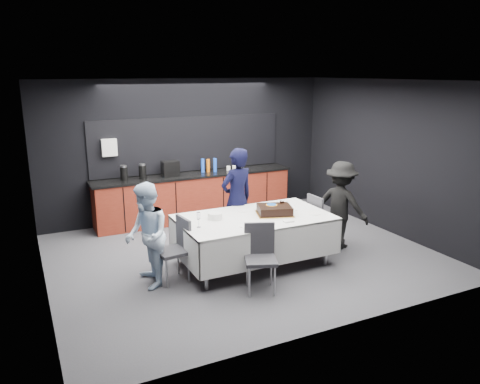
% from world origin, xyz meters
% --- Properties ---
extents(ground, '(6.00, 6.00, 0.00)m').
position_xyz_m(ground, '(0.00, 0.00, 0.00)').
color(ground, '#47474C').
rests_on(ground, ground).
extents(room_shell, '(6.04, 5.04, 2.82)m').
position_xyz_m(room_shell, '(0.00, 0.00, 1.86)').
color(room_shell, white).
rests_on(room_shell, ground).
extents(kitchenette, '(4.10, 0.64, 2.05)m').
position_xyz_m(kitchenette, '(-0.02, 2.22, 0.54)').
color(kitchenette, maroon).
rests_on(kitchenette, ground).
extents(party_table, '(2.32, 1.32, 0.78)m').
position_xyz_m(party_table, '(0.00, -0.40, 0.64)').
color(party_table, '#99999E').
rests_on(party_table, ground).
extents(cake_assembly, '(0.66, 0.59, 0.17)m').
position_xyz_m(cake_assembly, '(0.34, -0.43, 0.85)').
color(cake_assembly, gold).
rests_on(cake_assembly, party_table).
extents(plate_stack, '(0.22, 0.22, 0.10)m').
position_xyz_m(plate_stack, '(-0.59, -0.26, 0.83)').
color(plate_stack, white).
rests_on(plate_stack, party_table).
extents(loose_plate_near, '(0.22, 0.22, 0.01)m').
position_xyz_m(loose_plate_near, '(-0.31, -0.76, 0.78)').
color(loose_plate_near, white).
rests_on(loose_plate_near, party_table).
extents(loose_plate_right_a, '(0.19, 0.19, 0.01)m').
position_xyz_m(loose_plate_right_a, '(0.72, -0.33, 0.78)').
color(loose_plate_right_a, white).
rests_on(loose_plate_right_a, party_table).
extents(loose_plate_right_b, '(0.21, 0.21, 0.01)m').
position_xyz_m(loose_plate_right_b, '(0.91, -0.67, 0.78)').
color(loose_plate_right_b, white).
rests_on(loose_plate_right_b, party_table).
extents(loose_plate_far, '(0.18, 0.18, 0.01)m').
position_xyz_m(loose_plate_far, '(-0.02, -0.06, 0.78)').
color(loose_plate_far, white).
rests_on(loose_plate_far, party_table).
extents(fork_pile, '(0.16, 0.10, 0.02)m').
position_xyz_m(fork_pile, '(0.33, -0.86, 0.79)').
color(fork_pile, white).
rests_on(fork_pile, party_table).
extents(champagne_flute, '(0.06, 0.06, 0.22)m').
position_xyz_m(champagne_flute, '(-0.95, -0.51, 0.94)').
color(champagne_flute, white).
rests_on(champagne_flute, party_table).
extents(chair_left, '(0.47, 0.47, 0.92)m').
position_xyz_m(chair_left, '(-1.25, -0.43, 0.53)').
color(chair_left, '#303035').
rests_on(chair_left, ground).
extents(chair_right, '(0.43, 0.43, 0.92)m').
position_xyz_m(chair_right, '(1.33, -0.26, 0.53)').
color(chair_right, '#303035').
rests_on(chair_right, ground).
extents(chair_near, '(0.54, 0.54, 0.92)m').
position_xyz_m(chair_near, '(-0.32, -1.19, 0.53)').
color(chair_near, '#303035').
rests_on(chair_near, ground).
extents(person_center, '(0.71, 0.55, 1.72)m').
position_xyz_m(person_center, '(0.07, 0.36, 0.86)').
color(person_center, black).
rests_on(person_center, ground).
extents(person_left, '(0.61, 0.76, 1.48)m').
position_xyz_m(person_left, '(-1.68, -0.43, 0.74)').
color(person_left, '#C6DEF9').
rests_on(person_left, ground).
extents(person_right, '(0.95, 1.11, 1.49)m').
position_xyz_m(person_right, '(1.67, -0.37, 0.74)').
color(person_right, black).
rests_on(person_right, ground).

